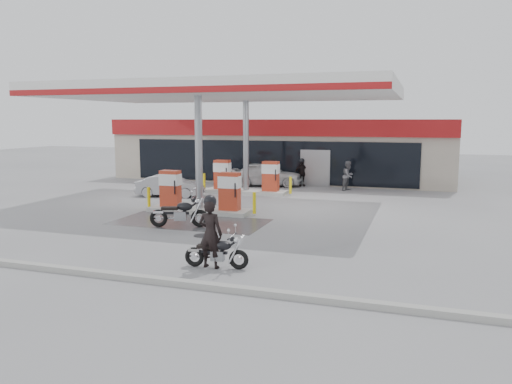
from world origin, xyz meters
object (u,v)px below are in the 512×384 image
pump_island_far (246,180)px  parked_motorcycle (180,214)px  parked_car_right (345,174)px  sedan_white (266,174)px  biker_walking (302,173)px  pump_island_near (200,196)px  attendant (348,176)px  biker_main (210,234)px  parked_car_left (177,168)px  main_motorcycle (217,253)px  hatchback_silver (170,186)px

pump_island_far → parked_motorcycle: pump_island_far is taller
parked_car_right → parked_motorcycle: bearing=153.7°
sedan_white → biker_walking: (2.05, 0.60, 0.07)m
pump_island_near → attendant: size_ratio=3.05×
biker_main → biker_walking: size_ratio=1.18×
pump_island_near → parked_car_left: (-7.31, 12.00, -0.13)m
sedan_white → parked_car_left: bearing=59.0°
parked_car_left → pump_island_near: bearing=-131.6°
attendant → biker_walking: (-2.93, 1.00, -0.05)m
main_motorcycle → sedan_white: bearing=97.1°
pump_island_near → parked_car_right: pump_island_near is taller
main_motorcycle → parked_car_right: bearing=82.6°
pump_island_far → hatchback_silver: pump_island_far is taller
parked_car_right → biker_walking: size_ratio=2.52×
sedan_white → parked_car_right: 5.17m
hatchback_silver → pump_island_far: bearing=-65.4°
attendant → parked_car_left: (-12.45, 3.20, -0.27)m
parked_motorcycle → sedan_white: size_ratio=0.50×
pump_island_far → biker_walking: pump_island_far is taller
parked_motorcycle → biker_walking: bearing=64.5°
main_motorcycle → parked_car_right: (0.57, 19.35, 0.15)m
attendant → parked_car_right: size_ratio=0.42×
biker_main → biker_walking: (-1.53, 17.17, -0.14)m
parked_car_left → hatchback_silver: bearing=-137.8°
parked_car_right → pump_island_near: bearing=147.8°
pump_island_near → attendant: (5.14, 8.80, 0.13)m
main_motorcycle → biker_main: biker_main is taller
biker_walking → parked_motorcycle: bearing=-124.4°
parked_car_right → biker_walking: biker_walking is taller
sedan_white → attendant: attendant is taller
pump_island_near → pump_island_far: (0.00, 6.00, 0.00)m
attendant → hatchback_silver: bearing=144.3°
biker_walking → main_motorcycle: bearing=-111.4°
main_motorcycle → parked_car_left: 22.38m
main_motorcycle → biker_main: 0.56m
hatchback_silver → parked_car_left: parked_car_left is taller
biker_main → biker_walking: bearing=-80.7°
parked_car_right → pump_island_far: bearing=131.5°
pump_island_far → attendant: size_ratio=3.05×
sedan_white → parked_motorcycle: bearing=171.6°
pump_island_far → attendant: (5.14, 2.80, 0.13)m
pump_island_far → sedan_white: pump_island_far is taller
pump_island_near → parked_car_left: size_ratio=1.29×
pump_island_far → sedan_white: 3.20m
pump_island_near → biker_main: biker_main is taller
pump_island_near → parked_motorcycle: 3.04m
hatchback_silver → parked_car_right: 11.51m
pump_island_far → biker_walking: size_ratio=3.23×
sedan_white → pump_island_far: bearing=166.7°
biker_main → attendant: biker_main is taller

